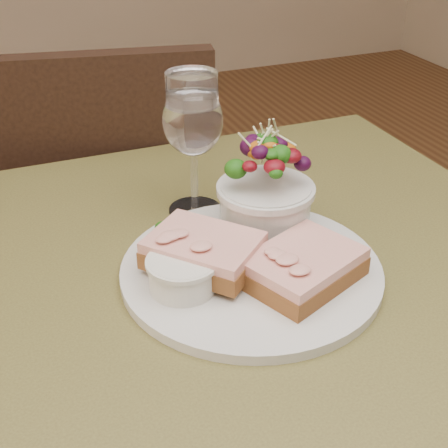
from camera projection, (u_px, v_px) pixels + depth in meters
name	position (u px, v px, depth m)	size (l,w,h in m)	color
cafe_table	(244.00, 351.00, 0.75)	(0.80, 0.80, 0.75)	#49421F
chair_far	(110.00, 302.00, 1.40)	(0.49, 0.49, 0.90)	black
dinner_plate	(251.00, 270.00, 0.71)	(0.30, 0.30, 0.01)	silver
sandwich_front	(303.00, 267.00, 0.67)	(0.15, 0.13, 0.03)	#512D15
sandwich_back	(204.00, 250.00, 0.69)	(0.14, 0.15, 0.03)	#512D15
ramekin	(183.00, 272.00, 0.66)	(0.07, 0.07, 0.04)	silver
salad_bowl	(266.00, 187.00, 0.74)	(0.11, 0.11, 0.13)	silver
garnish	(177.00, 231.00, 0.75)	(0.05, 0.04, 0.02)	#143C0A
wine_glass	(193.00, 125.00, 0.77)	(0.08, 0.08, 0.18)	white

